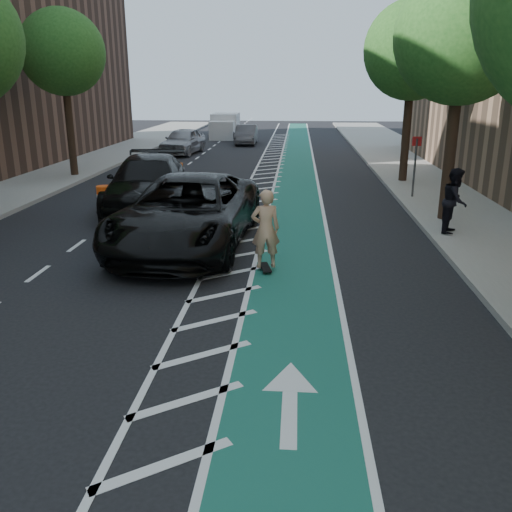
# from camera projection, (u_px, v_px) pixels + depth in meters

# --- Properties ---
(ground) EXTENTS (120.00, 120.00, 0.00)m
(ground) POSITION_uv_depth(u_px,v_px,m) (139.00, 319.00, 10.64)
(ground) COLOR black
(ground) RESTS_ON ground
(bike_lane) EXTENTS (2.00, 90.00, 0.01)m
(bike_lane) POSITION_uv_depth(u_px,v_px,m) (295.00, 209.00, 19.93)
(bike_lane) COLOR #1B6153
(bike_lane) RESTS_ON ground
(buffer_strip) EXTENTS (1.40, 90.00, 0.01)m
(buffer_strip) POSITION_uv_depth(u_px,v_px,m) (255.00, 208.00, 20.03)
(buffer_strip) COLOR silver
(buffer_strip) RESTS_ON ground
(sidewalk_right) EXTENTS (5.00, 90.00, 0.15)m
(sidewalk_right) POSITION_uv_depth(u_px,v_px,m) (477.00, 210.00, 19.43)
(sidewalk_right) COLOR gray
(sidewalk_right) RESTS_ON ground
(curb_right) EXTENTS (0.12, 90.00, 0.16)m
(curb_right) POSITION_uv_depth(u_px,v_px,m) (407.00, 209.00, 19.61)
(curb_right) COLOR gray
(curb_right) RESTS_ON ground
(curb_left) EXTENTS (0.12, 90.00, 0.16)m
(curb_left) POSITION_uv_depth(u_px,v_px,m) (32.00, 203.00, 20.63)
(curb_left) COLOR gray
(curb_left) RESTS_ON ground
(tree_r_c) EXTENTS (4.20, 4.20, 7.90)m
(tree_r_c) POSITION_uv_depth(u_px,v_px,m) (466.00, 35.00, 15.92)
(tree_r_c) COLOR #382619
(tree_r_c) RESTS_ON ground
(tree_r_d) EXTENTS (4.20, 4.20, 7.90)m
(tree_r_d) POSITION_uv_depth(u_px,v_px,m) (412.00, 51.00, 23.52)
(tree_r_d) COLOR #382619
(tree_r_d) RESTS_ON ground
(tree_l_d) EXTENTS (4.20, 4.20, 7.90)m
(tree_l_d) POSITION_uv_depth(u_px,v_px,m) (60.00, 52.00, 24.66)
(tree_l_d) COLOR #382619
(tree_l_d) RESTS_ON ground
(sign_post) EXTENTS (0.35, 0.08, 2.47)m
(sign_post) POSITION_uv_depth(u_px,v_px,m) (415.00, 166.00, 21.08)
(sign_post) COLOR #4C4C4C
(sign_post) RESTS_ON ground
(skateboard) EXTENTS (0.37, 0.78, 0.10)m
(skateboard) POSITION_uv_depth(u_px,v_px,m) (265.00, 267.00, 13.36)
(skateboard) COLOR black
(skateboard) RESTS_ON ground
(skateboarder) EXTENTS (0.79, 0.60, 1.93)m
(skateboarder) POSITION_uv_depth(u_px,v_px,m) (266.00, 229.00, 13.06)
(skateboarder) COLOR tan
(skateboarder) RESTS_ON skateboard
(suv_near) EXTENTS (3.72, 7.31, 1.98)m
(suv_near) POSITION_uv_depth(u_px,v_px,m) (187.00, 212.00, 15.10)
(suv_near) COLOR black
(suv_near) RESTS_ON ground
(suv_far) EXTENTS (3.41, 6.78, 1.89)m
(suv_far) POSITION_uv_depth(u_px,v_px,m) (148.00, 183.00, 19.77)
(suv_far) COLOR black
(suv_far) RESTS_ON ground
(car_silver) EXTENTS (2.59, 5.13, 1.68)m
(car_silver) POSITION_uv_depth(u_px,v_px,m) (183.00, 141.00, 35.41)
(car_silver) COLOR #97979C
(car_silver) RESTS_ON ground
(car_grey) EXTENTS (1.57, 4.37, 1.44)m
(car_grey) POSITION_uv_depth(u_px,v_px,m) (246.00, 135.00, 41.23)
(car_grey) COLOR #515055
(car_grey) RESTS_ON ground
(pedestrian) EXTENTS (1.04, 1.15, 1.93)m
(pedestrian) POSITION_uv_depth(u_px,v_px,m) (455.00, 201.00, 15.98)
(pedestrian) COLOR black
(pedestrian) RESTS_ON sidewalk_right
(box_truck) EXTENTS (2.21, 4.79, 1.99)m
(box_truck) POSITION_uv_depth(u_px,v_px,m) (225.00, 127.00, 45.98)
(box_truck) COLOR silver
(box_truck) RESTS_ON ground
(barrel_a) EXTENTS (0.70, 0.70, 0.95)m
(barrel_a) POSITION_uv_depth(u_px,v_px,m) (105.00, 200.00, 19.33)
(barrel_a) COLOR #FF4E0D
(barrel_a) RESTS_ON ground
(barrel_b) EXTENTS (0.63, 0.63, 0.86)m
(barrel_b) POSITION_uv_depth(u_px,v_px,m) (142.00, 199.00, 19.73)
(barrel_b) COLOR #FA630D
(barrel_b) RESTS_ON ground
(barrel_c) EXTENTS (0.74, 0.74, 1.00)m
(barrel_c) POSITION_uv_depth(u_px,v_px,m) (177.00, 175.00, 24.46)
(barrel_c) COLOR #E1580B
(barrel_c) RESTS_ON ground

